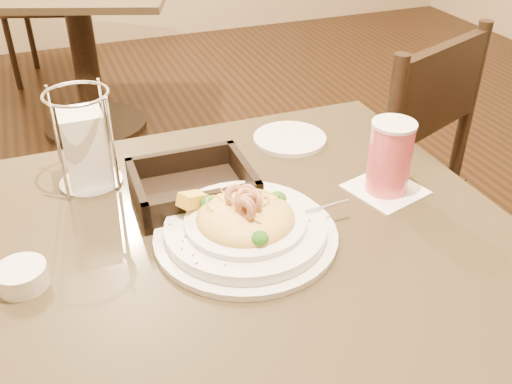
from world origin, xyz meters
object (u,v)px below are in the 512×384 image
object	(u,v)px
background_table	(81,32)
pasta_bowl	(245,224)
napkin_caddy	(85,146)
butter_ramekin	(22,276)
dining_chair_near	(380,176)
side_plate	(290,139)
drink_glass	(390,158)
main_table	(260,332)
bread_basket	(193,188)

from	to	relation	value
background_table	pasta_bowl	size ratio (longest dim) A/B	3.29
napkin_caddy	butter_ramekin	size ratio (longest dim) A/B	2.49
dining_chair_near	side_plate	distance (m)	0.45
butter_ramekin	pasta_bowl	bearing A→B (deg)	-1.85
background_table	dining_chair_near	bearing A→B (deg)	-69.00
side_plate	butter_ramekin	size ratio (longest dim) A/B	2.09
background_table	dining_chair_near	size ratio (longest dim) A/B	1.24
napkin_caddy	side_plate	distance (m)	0.45
dining_chair_near	napkin_caddy	world-z (taller)	napkin_caddy
pasta_bowl	drink_glass	size ratio (longest dim) A/B	2.22
main_table	bread_basket	distance (m)	0.31
pasta_bowl	napkin_caddy	xyz separation A→B (m)	(-0.22, 0.28, 0.05)
bread_basket	side_plate	xyz separation A→B (m)	(0.27, 0.15, -0.02)
dining_chair_near	napkin_caddy	xyz separation A→B (m)	(-0.79, -0.16, 0.33)
background_table	side_plate	world-z (taller)	side_plate
main_table	bread_basket	world-z (taller)	bread_basket
napkin_caddy	drink_glass	bearing A→B (deg)	-23.68
pasta_bowl	bread_basket	xyz separation A→B (m)	(-0.05, 0.15, -0.01)
background_table	side_plate	bearing A→B (deg)	-80.84
pasta_bowl	bread_basket	distance (m)	0.16
background_table	bread_basket	distance (m)	1.96
main_table	bread_basket	size ratio (longest dim) A/B	4.04
background_table	napkin_caddy	bearing A→B (deg)	-94.78
pasta_bowl	side_plate	distance (m)	0.37
side_plate	dining_chair_near	bearing A→B (deg)	20.69
dining_chair_near	butter_ramekin	xyz separation A→B (m)	(-0.93, -0.42, 0.26)
pasta_bowl	butter_ramekin	size ratio (longest dim) A/B	4.47
background_table	bread_basket	world-z (taller)	bread_basket
drink_glass	background_table	bearing A→B (deg)	100.46
dining_chair_near	drink_glass	world-z (taller)	dining_chair_near
napkin_caddy	side_plate	size ratio (longest dim) A/B	1.19
pasta_bowl	napkin_caddy	bearing A→B (deg)	128.64
napkin_caddy	background_table	bearing A→B (deg)	85.22
drink_glass	napkin_caddy	distance (m)	0.58
side_plate	main_table	bearing A→B (deg)	-122.03
main_table	butter_ramekin	bearing A→B (deg)	177.44
main_table	butter_ramekin	size ratio (longest dim) A/B	11.47
pasta_bowl	bread_basket	world-z (taller)	pasta_bowl
background_table	side_plate	size ratio (longest dim) A/B	7.03
dining_chair_near	napkin_caddy	size ratio (longest dim) A/B	4.77
pasta_bowl	napkin_caddy	world-z (taller)	napkin_caddy
bread_basket	dining_chair_near	bearing A→B (deg)	24.47
bread_basket	butter_ramekin	distance (m)	0.34
main_table	drink_glass	xyz separation A→B (m)	(0.28, 0.05, 0.31)
dining_chair_near	background_table	bearing A→B (deg)	-91.10
background_table	drink_glass	distance (m)	2.11
drink_glass	dining_chair_near	bearing A→B (deg)	56.26
background_table	butter_ramekin	distance (m)	2.12
drink_glass	side_plate	bearing A→B (deg)	109.20
dining_chair_near	bread_basket	xyz separation A→B (m)	(-0.62, -0.28, 0.26)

